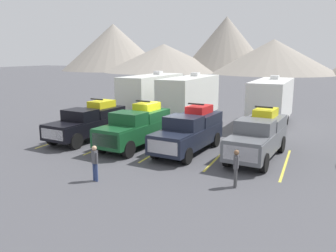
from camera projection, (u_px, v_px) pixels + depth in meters
ground_plane at (166, 147)px, 20.63m from camera, size 240.00×240.00×0.00m
pickup_truck_a at (89, 121)px, 22.17m from camera, size 2.61×5.89×2.56m
pickup_truck_b at (136, 127)px, 20.32m from camera, size 2.54×5.50×2.69m
pickup_truck_c at (190, 131)px, 19.40m from camera, size 2.57×5.83×2.65m
pickup_truck_d at (258, 135)px, 18.16m from camera, size 2.52×5.87×2.65m
lot_stripe_a at (66, 138)px, 22.66m from camera, size 0.12×5.50×0.01m
lot_stripe_b at (111, 143)px, 21.33m from camera, size 0.12×5.50×0.01m
lot_stripe_c at (161, 149)px, 19.99m from camera, size 0.12×5.50×0.01m
lot_stripe_d at (219, 156)px, 18.65m from camera, size 0.12×5.50×0.01m
lot_stripe_e at (285, 164)px, 17.32m from camera, size 0.12×5.50×0.01m
camper_trailer_a at (152, 94)px, 29.40m from camera, size 2.64×9.08×3.98m
camper_trailer_b at (190, 96)px, 28.11m from camera, size 2.68×9.16×3.92m
camper_trailer_c at (271, 100)px, 26.32m from camera, size 2.67×8.45×3.79m
person_a at (236, 166)px, 14.12m from camera, size 0.22×0.35×1.61m
person_b at (95, 161)px, 14.84m from camera, size 0.34×0.25×1.59m
mountain_ridge at (292, 50)px, 98.85m from camera, size 159.98×45.34×17.26m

